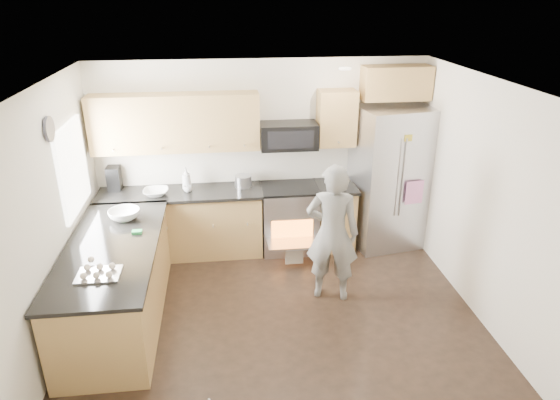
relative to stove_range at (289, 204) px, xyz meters
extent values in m
plane|color=black|center=(-0.35, -1.69, -0.68)|extent=(4.50, 4.50, 0.00)
cube|color=white|center=(-0.35, 0.31, 0.62)|extent=(4.50, 0.04, 2.60)
cube|color=white|center=(-0.35, -3.69, 0.62)|extent=(4.50, 0.04, 2.60)
cube|color=white|center=(-2.60, -1.69, 0.62)|extent=(0.04, 4.00, 2.60)
cube|color=white|center=(1.90, -1.69, 0.62)|extent=(0.04, 4.00, 2.60)
cube|color=white|center=(-0.35, -1.69, 1.92)|extent=(4.50, 4.00, 0.04)
cube|color=white|center=(-2.58, -0.69, 0.87)|extent=(0.04, 1.00, 1.00)
cylinder|color=beige|center=(0.55, -0.59, 1.91)|extent=(0.14, 0.14, 0.02)
cylinder|color=#474754|center=(-2.57, -1.24, 1.47)|extent=(0.03, 0.26, 0.26)
cube|color=#A57F42|center=(-1.48, 0.01, -0.24)|extent=(2.15, 0.60, 0.87)
cube|color=black|center=(-1.48, 0.00, 0.23)|extent=(2.19, 0.64, 0.04)
cube|color=#A57F42|center=(0.65, 0.01, -0.24)|extent=(0.50, 0.60, 0.87)
cube|color=black|center=(0.65, 0.00, 0.23)|extent=(0.54, 0.64, 0.04)
cube|color=#A57F42|center=(-1.47, 0.14, 1.15)|extent=(2.16, 0.33, 0.74)
cube|color=#A57F42|center=(0.65, 0.14, 1.15)|extent=(0.50, 0.33, 0.74)
cube|color=#A57F42|center=(1.43, 0.14, 1.60)|extent=(0.90, 0.33, 0.44)
imported|color=silver|center=(-1.78, -0.07, 0.29)|extent=(0.32, 0.32, 0.08)
imported|color=white|center=(-1.38, 0.05, 0.41)|extent=(0.12, 0.12, 0.32)
imported|color=white|center=(-1.37, -0.01, 0.29)|extent=(0.11, 0.11, 0.09)
cylinder|color=#B7B7BC|center=(-0.62, 0.10, 0.33)|extent=(0.23, 0.23, 0.16)
cube|color=black|center=(-2.34, 0.19, 0.41)|extent=(0.17, 0.21, 0.32)
cylinder|color=#B7B7BC|center=(0.64, 0.01, 0.29)|extent=(0.11, 0.11, 0.08)
cube|color=#A57F42|center=(-2.10, -1.44, -0.24)|extent=(0.90, 2.30, 0.87)
cube|color=black|center=(-2.10, -1.44, 0.23)|extent=(0.96, 2.36, 0.04)
imported|color=white|center=(-2.06, -0.78, 0.31)|extent=(0.36, 0.36, 0.11)
cube|color=green|center=(-1.87, -1.18, 0.26)|extent=(0.11, 0.08, 0.03)
cube|color=#B7B7BC|center=(-2.10, -2.04, 0.29)|extent=(0.40, 0.31, 0.08)
cube|color=#B7B7BC|center=(0.00, -0.01, -0.23)|extent=(0.76, 0.62, 0.90)
cube|color=black|center=(0.00, -0.01, 0.24)|extent=(0.76, 0.60, 0.03)
cube|color=orange|center=(0.00, -0.33, -0.28)|extent=(0.56, 0.02, 0.34)
cube|color=#B7B7BC|center=(0.00, -0.49, -0.36)|extent=(0.70, 0.34, 0.03)
cube|color=white|center=(0.00, -0.54, -0.50)|extent=(0.24, 0.03, 0.28)
cube|color=black|center=(0.00, 0.11, 0.94)|extent=(0.76, 0.40, 0.34)
cube|color=#B7B7BC|center=(1.42, 0.01, 0.32)|extent=(1.09, 0.91, 1.99)
cylinder|color=#B7B7BC|center=(1.39, -0.38, 0.46)|extent=(0.03, 0.03, 1.08)
cylinder|color=#B7B7BC|center=(1.45, -0.38, 0.46)|extent=(0.03, 0.03, 1.08)
cube|color=#FF93DB|center=(1.64, -0.38, 0.24)|extent=(0.26, 0.05, 0.32)
cube|color=#8295D0|center=(1.23, -0.38, 0.78)|extent=(0.19, 0.04, 0.24)
imported|color=gray|center=(0.33, -1.27, 0.16)|extent=(0.70, 0.55, 1.68)
camera|label=1|loc=(-0.87, -6.27, 2.76)|focal=32.00mm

